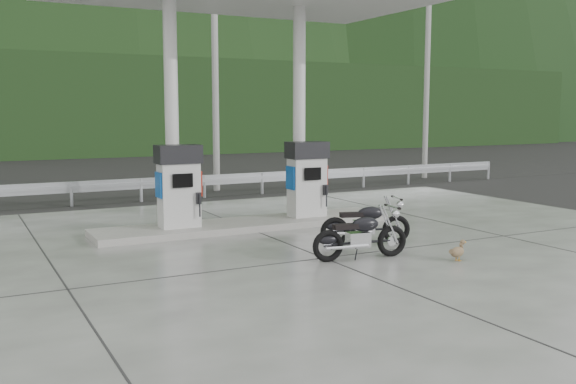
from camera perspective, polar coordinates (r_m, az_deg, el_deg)
name	(u,v)px	position (r m, az deg, el deg)	size (l,w,h in m)	color
ground	(298,249)	(12.67, 0.90, -5.07)	(160.00, 160.00, 0.00)	black
forecourt_apron	(298,248)	(12.67, 0.90, -5.03)	(18.00, 14.00, 0.02)	slate
pump_island	(246,224)	(14.85, -3.71, -2.89)	(7.00, 1.40, 0.15)	gray
gas_pump_left	(179,186)	(14.15, -9.68, 0.51)	(0.95, 0.55, 1.80)	silver
gas_pump_right	(307,179)	(15.43, 1.70, 1.15)	(0.95, 0.55, 1.80)	silver
canopy_column_left	(172,112)	(14.44, -10.31, 6.99)	(0.30, 0.30, 5.00)	silver
canopy_column_right	(299,112)	(15.69, 1.00, 7.11)	(0.30, 0.30, 5.00)	silver
guardrail	(173,177)	(19.88, -10.17, 1.35)	(26.00, 0.16, 1.42)	#B0B4B9
road	(143,188)	(23.30, -12.73, 0.38)	(60.00, 7.00, 0.01)	black
utility_pole_b	(215,72)	(21.90, -6.49, 10.57)	(0.22, 0.22, 8.00)	gray
utility_pole_c	(427,78)	(26.51, 12.24, 9.85)	(0.22, 0.22, 8.00)	gray
tree_band	(61,106)	(41.30, -19.55, 7.20)	(80.00, 6.00, 6.00)	black
forested_hills	(18,138)	(71.17, -22.90, 4.45)	(100.00, 40.00, 140.00)	black
motorcycle_left	(366,224)	(12.99, 6.92, -2.86)	(1.75, 0.55, 0.83)	black
motorcycle_right	(360,237)	(11.73, 6.46, -3.95)	(1.74, 0.55, 0.83)	black
duck	(457,252)	(11.95, 14.81, -5.20)	(0.43, 0.12, 0.31)	brown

